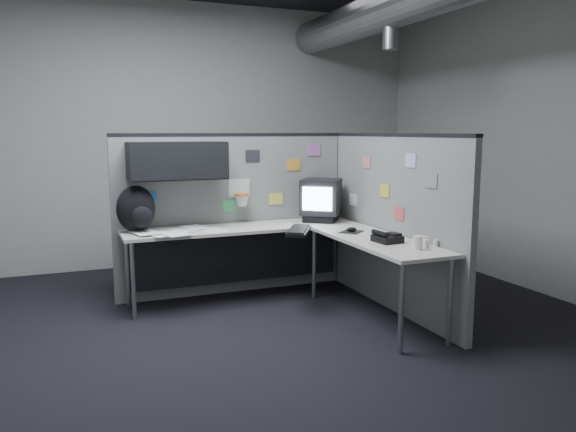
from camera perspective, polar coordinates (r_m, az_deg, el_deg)
name	(u,v)px	position (r m, az deg, el deg)	size (l,w,h in m)	color
room	(354,76)	(4.77, 6.69, 13.95)	(5.62, 5.62, 3.22)	black
partition_back	(220,197)	(5.63, -6.89, 1.90)	(2.44, 0.42, 1.63)	slate
partition_right	(392,222)	(5.27, 10.53, -0.59)	(0.07, 2.23, 1.63)	slate
desk	(277,242)	(5.31, -1.12, -2.63)	(2.31, 2.11, 0.73)	beige
monitor	(321,199)	(5.78, 3.38, 1.69)	(0.53, 0.53, 0.43)	black
keyboard	(299,231)	(5.11, 1.08, -1.49)	(0.40, 0.52, 0.04)	black
mouse	(352,230)	(5.18, 6.47, -1.46)	(0.27, 0.27, 0.05)	black
phone	(387,238)	(4.75, 10.01, -2.19)	(0.21, 0.23, 0.10)	black
bottles	(425,242)	(4.66, 13.73, -2.54)	(0.16, 0.17, 0.09)	silver
cup	(418,243)	(4.50, 13.04, -2.66)	(0.08, 0.08, 0.11)	white
papers	(179,231)	(5.24, -11.00, -1.53)	(0.89, 0.63, 0.02)	white
backpack	(136,210)	(5.30, -15.14, 0.62)	(0.38, 0.35, 0.43)	black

